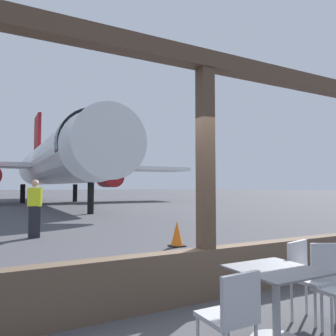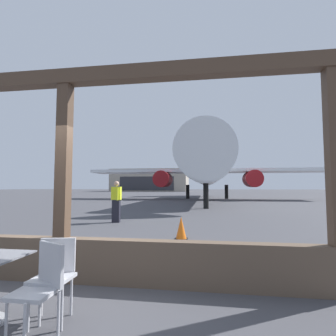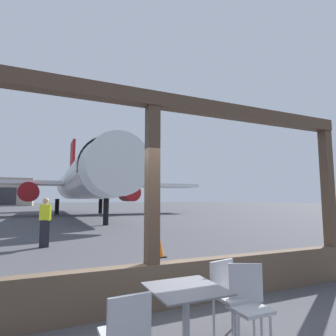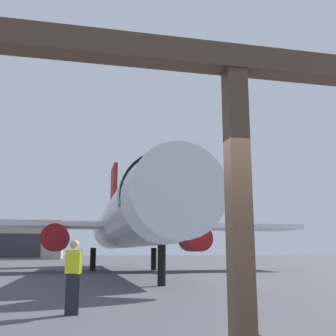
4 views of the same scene
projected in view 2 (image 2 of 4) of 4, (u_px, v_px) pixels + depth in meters
The scene contains 8 objects.
ground_plane at pixel (194, 196), 43.68m from camera, with size 220.00×220.00×0.00m, color #424247.
window_frame at pixel (62, 205), 4.31m from camera, with size 8.46×0.24×3.45m.
cafe_chair_window_left at pixel (42, 281), 2.72m from camera, with size 0.51×0.51×0.91m.
cafe_chair_aisle_left at pixel (55, 270), 3.04m from camera, with size 0.46×0.46×0.89m.
airplane at pixel (207, 168), 30.62m from camera, with size 28.09×32.20×10.66m.
ground_crew_worker at pixel (116, 201), 11.23m from camera, with size 0.40×0.51×1.74m.
traffic_cone at pixel (181, 229), 7.56m from camera, with size 0.36×0.36×0.64m.
distant_hangar at pixel (151, 180), 87.82m from camera, with size 24.36×12.49×7.17m.
Camera 2 is at (2.35, -4.04, 1.50)m, focal length 28.33 mm.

